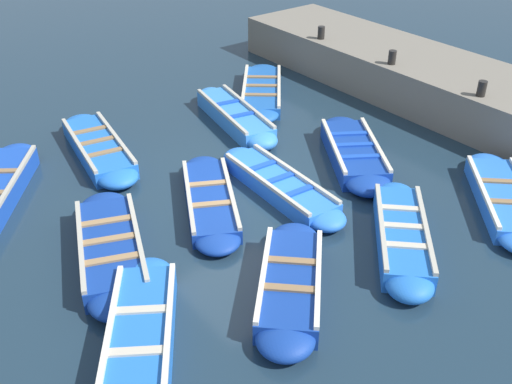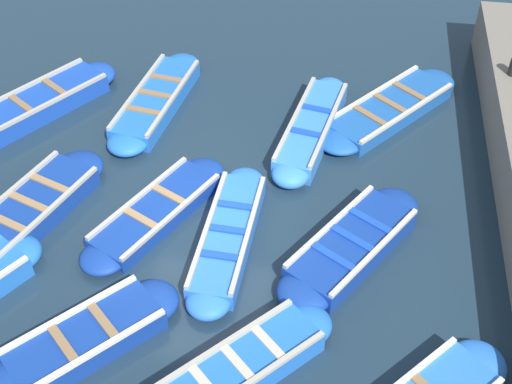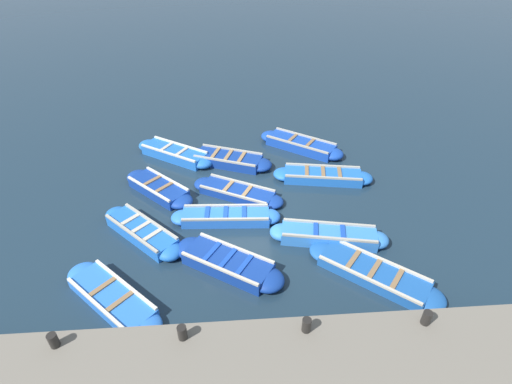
{
  "view_description": "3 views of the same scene",
  "coord_description": "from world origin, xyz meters",
  "px_view_note": "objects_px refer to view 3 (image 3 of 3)",
  "views": [
    {
      "loc": [
        6.01,
        8.19,
        6.35
      ],
      "look_at": [
        0.1,
        0.52,
        0.34
      ],
      "focal_mm": 42.0,
      "sensor_mm": 36.0,
      "label": 1
    },
    {
      "loc": [
        -2.24,
        8.69,
        9.2
      ],
      "look_at": [
        -0.96,
        -0.43,
        0.5
      ],
      "focal_mm": 50.0,
      "sensor_mm": 36.0,
      "label": 2
    },
    {
      "loc": [
        -10.81,
        0.13,
        8.53
      ],
      "look_at": [
        0.31,
        -0.66,
        0.48
      ],
      "focal_mm": 28.0,
      "sensor_mm": 36.0,
      "label": 3
    }
  ],
  "objects_px": {
    "boat_centre": "(237,192)",
    "boat_tucked": "(142,232)",
    "boat_inner_gap": "(301,145)",
    "boat_alongside": "(329,236)",
    "boat_near_quay": "(373,273)",
    "boat_outer_right": "(226,217)",
    "boat_broadside": "(228,160)",
    "bollard_mid_north": "(307,325)",
    "bollard_north": "(427,318)",
    "boat_end_of_row": "(323,176)",
    "boat_bow_out": "(228,263)",
    "boat_mid_row": "(112,298)",
    "boat_outer_left": "(175,153)",
    "bollard_mid_south": "(182,333)",
    "boat_far_corner": "(159,188)",
    "bollard_south": "(53,340)"
  },
  "relations": [
    {
      "from": "boat_outer_left",
      "to": "boat_outer_right",
      "type": "bearing_deg",
      "value": -153.94
    },
    {
      "from": "boat_inner_gap",
      "to": "boat_alongside",
      "type": "bearing_deg",
      "value": 179.31
    },
    {
      "from": "boat_outer_left",
      "to": "bollard_mid_north",
      "type": "bearing_deg",
      "value": -157.86
    },
    {
      "from": "boat_alongside",
      "to": "boat_tucked",
      "type": "height_order",
      "value": "boat_alongside"
    },
    {
      "from": "boat_mid_row",
      "to": "boat_tucked",
      "type": "xyz_separation_m",
      "value": [
        2.54,
        -0.37,
        0.04
      ]
    },
    {
      "from": "bollard_mid_north",
      "to": "boat_broadside",
      "type": "bearing_deg",
      "value": 10.34
    },
    {
      "from": "bollard_south",
      "to": "boat_inner_gap",
      "type": "bearing_deg",
      "value": -35.0
    },
    {
      "from": "boat_outer_left",
      "to": "boat_tucked",
      "type": "distance_m",
      "value": 4.85
    },
    {
      "from": "boat_centre",
      "to": "boat_end_of_row",
      "type": "relative_size",
      "value": 0.9
    },
    {
      "from": "boat_inner_gap",
      "to": "bollard_mid_south",
      "type": "bearing_deg",
      "value": 156.8
    },
    {
      "from": "boat_bow_out",
      "to": "bollard_south",
      "type": "xyz_separation_m",
      "value": [
        -2.96,
        3.58,
        1.07
      ]
    },
    {
      "from": "boat_mid_row",
      "to": "boat_outer_right",
      "type": "distance_m",
      "value": 4.34
    },
    {
      "from": "boat_inner_gap",
      "to": "boat_near_quay",
      "type": "relative_size",
      "value": 0.99
    },
    {
      "from": "boat_centre",
      "to": "boat_tucked",
      "type": "xyz_separation_m",
      "value": [
        -1.98,
        3.06,
        0.05
      ]
    },
    {
      "from": "boat_mid_row",
      "to": "boat_tucked",
      "type": "relative_size",
      "value": 1.07
    },
    {
      "from": "boat_alongside",
      "to": "bollard_mid_south",
      "type": "xyz_separation_m",
      "value": [
        -3.9,
        4.08,
        1.06
      ]
    },
    {
      "from": "boat_far_corner",
      "to": "boat_tucked",
      "type": "bearing_deg",
      "value": 174.71
    },
    {
      "from": "boat_near_quay",
      "to": "boat_outer_right",
      "type": "bearing_deg",
      "value": 56.07
    },
    {
      "from": "boat_broadside",
      "to": "boat_tucked",
      "type": "relative_size",
      "value": 1.23
    },
    {
      "from": "boat_broadside",
      "to": "boat_near_quay",
      "type": "height_order",
      "value": "boat_broadside"
    },
    {
      "from": "boat_tucked",
      "to": "boat_far_corner",
      "type": "height_order",
      "value": "boat_tucked"
    },
    {
      "from": "boat_end_of_row",
      "to": "boat_bow_out",
      "type": "bearing_deg",
      "value": 139.75
    },
    {
      "from": "bollard_north",
      "to": "bollard_mid_north",
      "type": "height_order",
      "value": "same"
    },
    {
      "from": "boat_broadside",
      "to": "boat_tucked",
      "type": "distance_m",
      "value": 5.03
    },
    {
      "from": "boat_far_corner",
      "to": "bollard_mid_north",
      "type": "relative_size",
      "value": 8.34
    },
    {
      "from": "boat_near_quay",
      "to": "boat_outer_right",
      "type": "height_order",
      "value": "boat_outer_right"
    },
    {
      "from": "boat_broadside",
      "to": "boat_outer_right",
      "type": "height_order",
      "value": "boat_broadside"
    },
    {
      "from": "boat_bow_out",
      "to": "boat_far_corner",
      "type": "distance_m",
      "value": 4.61
    },
    {
      "from": "bollard_south",
      "to": "bollard_north",
      "type": "bearing_deg",
      "value": -90.0
    },
    {
      "from": "boat_broadside",
      "to": "boat_outer_right",
      "type": "distance_m",
      "value": 3.61
    },
    {
      "from": "boat_end_of_row",
      "to": "boat_far_corner",
      "type": "distance_m",
      "value": 6.11
    },
    {
      "from": "boat_outer_left",
      "to": "boat_far_corner",
      "type": "xyz_separation_m",
      "value": [
        -2.45,
        0.35,
        -0.01
      ]
    },
    {
      "from": "bollard_north",
      "to": "bollard_mid_north",
      "type": "relative_size",
      "value": 1.0
    },
    {
      "from": "bollard_mid_north",
      "to": "boat_alongside",
      "type": "bearing_deg",
      "value": -20.4
    },
    {
      "from": "boat_outer_left",
      "to": "boat_centre",
      "type": "height_order",
      "value": "boat_outer_left"
    },
    {
      "from": "boat_end_of_row",
      "to": "boat_broadside",
      "type": "bearing_deg",
      "value": 68.08
    },
    {
      "from": "boat_alongside",
      "to": "bollard_mid_north",
      "type": "xyz_separation_m",
      "value": [
        -3.9,
        1.45,
        1.06
      ]
    },
    {
      "from": "boat_centre",
      "to": "bollard_south",
      "type": "distance_m",
      "value": 7.67
    },
    {
      "from": "boat_bow_out",
      "to": "bollard_mid_north",
      "type": "xyz_separation_m",
      "value": [
        -2.96,
        -1.68,
        1.07
      ]
    },
    {
      "from": "boat_outer_left",
      "to": "boat_outer_right",
      "type": "xyz_separation_m",
      "value": [
        -4.23,
        -2.07,
        -0.03
      ]
    },
    {
      "from": "boat_centre",
      "to": "boat_inner_gap",
      "type": "bearing_deg",
      "value": -41.24
    },
    {
      "from": "boat_outer_right",
      "to": "boat_far_corner",
      "type": "xyz_separation_m",
      "value": [
        1.78,
        2.41,
        0.02
      ]
    },
    {
      "from": "bollard_mid_north",
      "to": "bollard_north",
      "type": "bearing_deg",
      "value": -90.0
    },
    {
      "from": "boat_alongside",
      "to": "boat_outer_right",
      "type": "relative_size",
      "value": 1.02
    },
    {
      "from": "boat_outer_left",
      "to": "bollard_north",
      "type": "distance_m",
      "value": 11.36
    },
    {
      "from": "boat_outer_left",
      "to": "boat_tucked",
      "type": "relative_size",
      "value": 1.16
    },
    {
      "from": "boat_outer_left",
      "to": "boat_alongside",
      "type": "bearing_deg",
      "value": -135.92
    },
    {
      "from": "boat_outer_right",
      "to": "bollard_mid_north",
      "type": "height_order",
      "value": "bollard_mid_north"
    },
    {
      "from": "boat_bow_out",
      "to": "boat_mid_row",
      "type": "height_order",
      "value": "boat_bow_out"
    },
    {
      "from": "boat_outer_left",
      "to": "boat_near_quay",
      "type": "height_order",
      "value": "boat_outer_left"
    }
  ]
}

